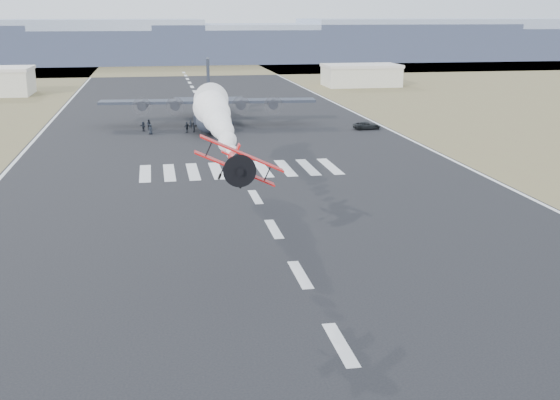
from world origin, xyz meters
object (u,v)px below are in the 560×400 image
object	(u,v)px
crew_d	(187,127)
support_vehicle	(367,126)
crew_h	(193,127)
crew_g	(191,124)
crew_e	(151,129)
crew_c	(232,127)
aerobatic_biplane	(237,163)
hangar_right	(361,75)
crew_b	(149,124)
transport_aircraft	(208,108)
crew_a	(202,128)
crew_f	(143,126)

from	to	relation	value
crew_d	support_vehicle	bearing A→B (deg)	139.09
crew_h	crew_g	bearing A→B (deg)	-167.71
crew_e	crew_g	bearing A→B (deg)	60.14
crew_c	crew_h	world-z (taller)	crew_c
crew_d	aerobatic_biplane	bearing A→B (deg)	53.02
hangar_right	crew_b	distance (m)	86.51
transport_aircraft	support_vehicle	distance (m)	28.86
crew_a	crew_g	world-z (taller)	crew_a
crew_e	crew_g	distance (m)	8.12
transport_aircraft	crew_a	xyz separation A→B (m)	(-1.94, -9.70, -2.06)
aerobatic_biplane	crew_e	xyz separation A→B (m)	(-6.55, 67.10, -8.04)
transport_aircraft	crew_b	size ratio (longest dim) A/B	23.01
crew_e	crew_f	world-z (taller)	crew_e
crew_c	hangar_right	bearing A→B (deg)	-57.48
crew_b	crew_a	bearing A→B (deg)	168.90
crew_a	crew_e	size ratio (longest dim) A/B	0.95
crew_a	aerobatic_biplane	bearing A→B (deg)	-87.96
crew_f	crew_b	bearing A→B (deg)	126.13
support_vehicle	crew_g	xyz separation A→B (m)	(-30.09, 5.78, 0.13)
crew_a	crew_d	distance (m)	2.50
crew_c	support_vehicle	bearing A→B (deg)	-118.76
transport_aircraft	crew_a	distance (m)	10.10
hangar_right	crew_c	world-z (taller)	hangar_right
hangar_right	crew_a	distance (m)	85.37
crew_g	crew_d	bearing A→B (deg)	70.42
crew_e	crew_h	world-z (taller)	crew_h
aerobatic_biplane	crew_e	size ratio (longest dim) A/B	3.65
aerobatic_biplane	crew_a	size ratio (longest dim) A/B	3.84
support_vehicle	crew_e	distance (m)	36.98
support_vehicle	aerobatic_biplane	bearing A→B (deg)	153.17
support_vehicle	transport_aircraft	bearing A→B (deg)	64.92
hangar_right	support_vehicle	world-z (taller)	hangar_right
transport_aircraft	crew_c	distance (m)	10.72
crew_d	crew_e	world-z (taller)	crew_d
hangar_right	crew_a	world-z (taller)	hangar_right
crew_b	crew_g	size ratio (longest dim) A/B	1.07
support_vehicle	crew_c	distance (m)	23.35
aerobatic_biplane	crew_c	xyz separation A→B (m)	(7.08, 66.91, -8.02)
transport_aircraft	crew_g	bearing A→B (deg)	-118.33
hangar_right	aerobatic_biplane	size ratio (longest dim) A/B	3.35
transport_aircraft	crew_e	world-z (taller)	transport_aircraft
hangar_right	crew_f	distance (m)	88.91
crew_h	crew_d	bearing A→B (deg)	-65.81
transport_aircraft	support_vehicle	size ratio (longest dim) A/B	8.16
crew_d	crew_e	bearing A→B (deg)	-33.09
hangar_right	crew_b	bearing A→B (deg)	-131.71
crew_e	crew_h	bearing A→B (deg)	33.82
transport_aircraft	crew_c	xyz separation A→B (m)	(3.16, -10.04, -2.01)
crew_e	crew_g	xyz separation A→B (m)	(6.86, 4.35, -0.05)
aerobatic_biplane	crew_f	xyz separation A→B (m)	(-7.76, 70.37, -8.05)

